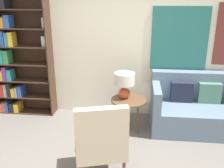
{
  "coord_description": "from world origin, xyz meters",
  "views": [
    {
      "loc": [
        0.34,
        -2.28,
        2.06
      ],
      "look_at": [
        -0.03,
        1.03,
        0.9
      ],
      "focal_mm": 40.0,
      "sensor_mm": 36.0,
      "label": 1
    }
  ],
  "objects_px": {
    "couch": "(209,109)",
    "bookshelf": "(13,56)",
    "side_table": "(129,103)",
    "table_lamp": "(124,82)",
    "armchair": "(101,140)"
  },
  "relations": [
    {
      "from": "armchair",
      "to": "couch",
      "type": "relative_size",
      "value": 0.53
    },
    {
      "from": "bookshelf",
      "to": "armchair",
      "type": "xyz_separation_m",
      "value": [
        1.84,
        -1.74,
        -0.52
      ]
    },
    {
      "from": "couch",
      "to": "table_lamp",
      "type": "bearing_deg",
      "value": -171.63
    },
    {
      "from": "armchair",
      "to": "table_lamp",
      "type": "xyz_separation_m",
      "value": [
        0.18,
        1.28,
        0.25
      ]
    },
    {
      "from": "bookshelf",
      "to": "couch",
      "type": "bearing_deg",
      "value": -4.24
    },
    {
      "from": "side_table",
      "to": "bookshelf",
      "type": "bearing_deg",
      "value": 166.5
    },
    {
      "from": "armchair",
      "to": "couch",
      "type": "height_order",
      "value": "armchair"
    },
    {
      "from": "bookshelf",
      "to": "table_lamp",
      "type": "height_order",
      "value": "bookshelf"
    },
    {
      "from": "armchair",
      "to": "table_lamp",
      "type": "bearing_deg",
      "value": 81.94
    },
    {
      "from": "side_table",
      "to": "armchair",
      "type": "bearing_deg",
      "value": -101.76
    },
    {
      "from": "bookshelf",
      "to": "armchair",
      "type": "bearing_deg",
      "value": -43.28
    },
    {
      "from": "couch",
      "to": "bookshelf",
      "type": "bearing_deg",
      "value": 175.76
    },
    {
      "from": "armchair",
      "to": "bookshelf",
      "type": "bearing_deg",
      "value": 136.72
    },
    {
      "from": "armchair",
      "to": "side_table",
      "type": "xyz_separation_m",
      "value": [
        0.26,
        1.23,
        -0.07
      ]
    },
    {
      "from": "table_lamp",
      "to": "bookshelf",
      "type": "bearing_deg",
      "value": 167.28
    }
  ]
}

